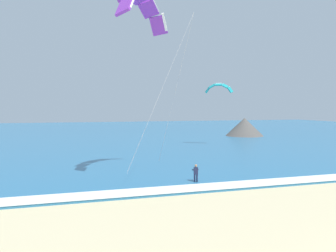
% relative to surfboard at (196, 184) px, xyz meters
% --- Properties ---
extents(sea, '(200.00, 120.00, 0.20)m').
position_rel_surfboard_xyz_m(sea, '(2.87, 57.14, 0.07)').
color(sea, teal).
rests_on(sea, ground).
extents(surf_foam, '(200.00, 2.10, 0.04)m').
position_rel_surfboard_xyz_m(surf_foam, '(2.87, -1.86, 0.19)').
color(surf_foam, white).
rests_on(surf_foam, sea).
extents(surfboard, '(0.70, 1.46, 0.09)m').
position_rel_surfboard_xyz_m(surfboard, '(0.00, 0.00, 0.00)').
color(surfboard, '#E04C38').
rests_on(surfboard, ground).
extents(kitesurfer, '(0.59, 0.58, 1.69)m').
position_rel_surfboard_xyz_m(kitesurfer, '(0.00, 0.02, 0.91)').
color(kitesurfer, '#191E38').
rests_on(kitesurfer, ground).
extents(kite_primary, '(6.58, 7.14, 15.23)m').
position_rel_surfboard_xyz_m(kite_primary, '(-3.94, 3.00, 15.18)').
color(kite_primary, purple).
extents(kite_distant, '(4.03, 3.04, 1.68)m').
position_rel_surfboard_xyz_m(kite_distant, '(12.80, 22.85, 9.73)').
color(kite_distant, teal).
extents(headland_right, '(9.24, 9.11, 4.19)m').
position_rel_surfboard_xyz_m(headland_right, '(26.80, 38.86, 1.78)').
color(headland_right, '#56514C').
rests_on(headland_right, ground).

